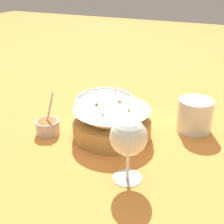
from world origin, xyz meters
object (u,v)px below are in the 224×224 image
object	(u,v)px
beer_mug	(195,116)
side_plate	(105,99)
food_basket	(112,123)
wine_glass	(128,139)
sauce_cup	(48,126)

from	to	relation	value
beer_mug	side_plate	bearing A→B (deg)	75.57
food_basket	beer_mug	bearing A→B (deg)	-57.94
food_basket	wine_glass	world-z (taller)	wine_glass
sauce_cup	side_plate	world-z (taller)	sauce_cup
food_basket	side_plate	xyz separation A→B (m)	(0.20, 0.12, -0.03)
wine_glass	beer_mug	distance (m)	0.30
sauce_cup	beer_mug	world-z (taller)	sauce_cup
food_basket	sauce_cup	xyz separation A→B (m)	(-0.06, 0.16, -0.01)
food_basket	wine_glass	xyz separation A→B (m)	(-0.16, -0.11, 0.06)
beer_mug	wine_glass	bearing A→B (deg)	163.30
side_plate	sauce_cup	bearing A→B (deg)	170.72
beer_mug	side_plate	xyz separation A→B (m)	(0.08, 0.31, -0.03)
sauce_cup	food_basket	bearing A→B (deg)	-68.56
sauce_cup	beer_mug	distance (m)	0.40
wine_glass	sauce_cup	bearing A→B (deg)	70.72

